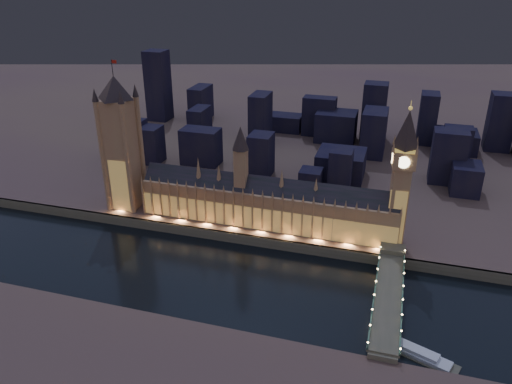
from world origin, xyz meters
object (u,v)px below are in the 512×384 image
(palace_of_westminster, at_px, (265,203))
(victoria_tower, at_px, (120,137))
(elizabeth_tower, at_px, (403,168))
(westminster_bridge, at_px, (388,296))
(river_boat, at_px, (416,352))

(palace_of_westminster, xyz_separation_m, victoria_tower, (-120.07, 0.18, 41.64))
(palace_of_westminster, bearing_deg, elizabeth_tower, 0.10)
(palace_of_westminster, relative_size, victoria_tower, 1.67)
(palace_of_westminster, xyz_separation_m, elizabeth_tower, (97.93, 0.18, 40.50))
(elizabeth_tower, relative_size, westminster_bridge, 0.94)
(palace_of_westminster, xyz_separation_m, river_boat, (115.49, -106.57, -24.81))
(elizabeth_tower, distance_m, westminster_bridge, 89.33)
(victoria_tower, xyz_separation_m, westminster_bridge, (218.25, -65.38, -62.02))
(victoria_tower, xyz_separation_m, elizabeth_tower, (218.00, -0.00, -1.14))
(victoria_tower, distance_m, elizabeth_tower, 218.00)
(victoria_tower, bearing_deg, palace_of_westminster, -0.09)
(westminster_bridge, bearing_deg, river_boat, -67.30)
(palace_of_westminster, distance_m, elizabeth_tower, 105.97)
(elizabeth_tower, height_order, river_boat, elizabeth_tower)
(victoria_tower, bearing_deg, westminster_bridge, -16.68)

